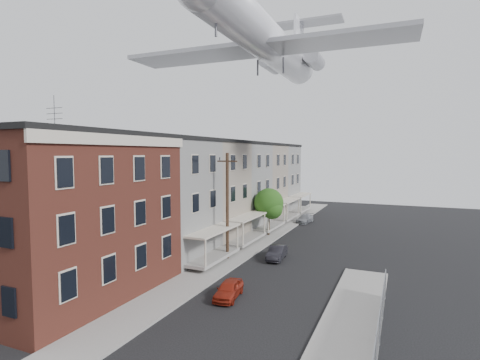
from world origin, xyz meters
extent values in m
cube|color=gray|center=(-5.50, 24.00, 0.06)|extent=(3.00, 62.00, 0.12)
cube|color=gray|center=(5.50, 6.00, 0.06)|extent=(3.00, 26.00, 0.12)
cube|color=gray|center=(-4.05, 24.00, 0.07)|extent=(0.15, 62.00, 0.14)
cube|color=gray|center=(4.05, 6.00, 0.07)|extent=(0.15, 26.00, 0.14)
cube|color=#3B1A12|center=(-12.00, 7.00, 5.00)|extent=(10.00, 12.00, 10.00)
cube|color=black|center=(-12.00, 7.00, 10.15)|extent=(10.30, 12.30, 0.30)
cube|color=beige|center=(-6.92, 7.00, 9.70)|extent=(0.16, 12.20, 0.60)
cylinder|color=#515156|center=(-10.00, 5.00, 11.15)|extent=(0.04, 0.04, 2.00)
cube|color=slate|center=(-12.00, 16.50, 5.00)|extent=(10.00, 7.00, 10.00)
cube|color=black|center=(-12.00, 16.50, 10.15)|extent=(10.25, 7.00, 0.30)
cube|color=gray|center=(-6.10, 16.50, 0.55)|extent=(1.80, 6.40, 0.25)
cube|color=beige|center=(-6.10, 16.50, 2.75)|extent=(1.90, 6.50, 0.15)
cube|color=gray|center=(-12.00, 23.50, 5.00)|extent=(10.00, 7.00, 10.00)
cube|color=black|center=(-12.00, 23.50, 10.15)|extent=(10.25, 7.00, 0.30)
cube|color=gray|center=(-6.10, 23.50, 0.55)|extent=(1.80, 6.40, 0.25)
cube|color=beige|center=(-6.10, 23.50, 2.75)|extent=(1.90, 6.50, 0.15)
cube|color=slate|center=(-12.00, 30.50, 5.00)|extent=(10.00, 7.00, 10.00)
cube|color=black|center=(-12.00, 30.50, 10.15)|extent=(10.25, 7.00, 0.30)
cube|color=gray|center=(-6.10, 30.50, 0.55)|extent=(1.80, 6.40, 0.25)
cube|color=beige|center=(-6.10, 30.50, 2.75)|extent=(1.90, 6.50, 0.15)
cube|color=gray|center=(-12.00, 37.50, 5.00)|extent=(10.00, 7.00, 10.00)
cube|color=black|center=(-12.00, 37.50, 10.15)|extent=(10.25, 7.00, 0.30)
cube|color=gray|center=(-6.10, 37.50, 0.55)|extent=(1.80, 6.40, 0.25)
cube|color=beige|center=(-6.10, 37.50, 2.75)|extent=(1.90, 6.50, 0.15)
cube|color=slate|center=(-12.00, 44.50, 5.00)|extent=(10.00, 7.00, 10.00)
cube|color=black|center=(-12.00, 44.50, 10.15)|extent=(10.25, 7.00, 0.30)
cube|color=gray|center=(-6.10, 44.50, 0.55)|extent=(1.80, 6.40, 0.25)
cube|color=beige|center=(-6.10, 44.50, 2.75)|extent=(1.90, 6.50, 0.15)
cylinder|color=gray|center=(7.00, 5.00, 0.95)|extent=(0.06, 0.06, 1.90)
cylinder|color=gray|center=(7.00, 8.00, 0.95)|extent=(0.06, 0.06, 1.90)
cylinder|color=gray|center=(7.00, 11.00, 0.95)|extent=(0.06, 0.06, 1.90)
cylinder|color=gray|center=(7.00, 14.00, 0.95)|extent=(0.06, 0.06, 1.90)
cube|color=gray|center=(7.00, 5.00, 1.85)|extent=(0.04, 18.00, 0.04)
cube|color=gray|center=(7.00, 5.00, 0.95)|extent=(0.02, 18.00, 1.80)
cylinder|color=black|center=(-5.60, 18.00, 4.50)|extent=(0.26, 0.26, 9.00)
cube|color=black|center=(-5.60, 18.00, 8.30)|extent=(1.80, 0.12, 0.12)
cylinder|color=black|center=(-6.30, 18.00, 8.50)|extent=(0.08, 0.08, 0.25)
cylinder|color=black|center=(-4.90, 18.00, 8.50)|extent=(0.08, 0.08, 0.25)
cylinder|color=black|center=(-5.40, 28.00, 1.20)|extent=(0.24, 0.24, 2.40)
sphere|color=#1F4913|center=(-5.40, 28.00, 3.60)|extent=(3.20, 3.20, 3.20)
sphere|color=#1F4913|center=(-4.90, 27.70, 3.04)|extent=(2.24, 2.24, 2.24)
imported|color=maroon|center=(-1.90, 10.39, 0.54)|extent=(1.68, 3.31, 1.08)
imported|color=black|center=(-1.80, 19.72, 0.56)|extent=(1.47, 3.50, 1.12)
imported|color=gray|center=(-3.60, 37.12, 0.53)|extent=(1.83, 3.77, 1.06)
cylinder|color=white|center=(-4.10, 23.48, 19.30)|extent=(3.90, 25.84, 3.44)
cone|color=white|center=(-4.33, 36.37, 19.30)|extent=(3.49, 3.28, 3.44)
cube|color=#939399|center=(-4.07, 21.87, 18.23)|extent=(25.86, 4.97, 0.38)
cylinder|color=#939399|center=(-6.84, 32.56, 19.52)|extent=(1.80, 4.33, 1.72)
cylinder|color=#939399|center=(-1.69, 32.65, 19.52)|extent=(1.80, 4.33, 1.72)
cube|color=white|center=(-4.32, 35.83, 22.31)|extent=(0.34, 4.09, 6.02)
cube|color=#939399|center=(-4.34, 36.91, 25.10)|extent=(10.25, 2.97, 0.27)
cylinder|color=#515156|center=(-3.91, 12.74, 17.37)|extent=(0.17, 0.17, 1.29)
camera|label=1|loc=(7.75, -10.05, 8.94)|focal=28.00mm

